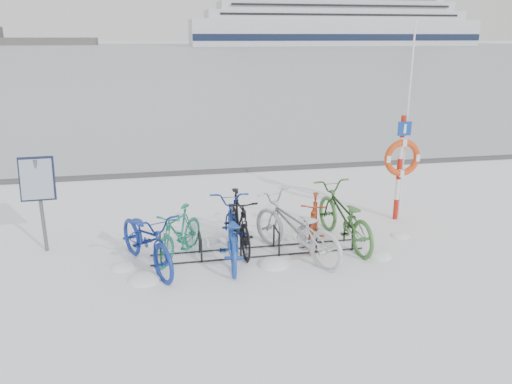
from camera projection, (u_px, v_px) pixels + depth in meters
The scene contains 15 objects.
ground at pixel (258, 253), 9.44m from camera, with size 900.00×900.00×0.00m, color white.
ice_sheet at pixel (161, 50), 154.68m from camera, with size 400.00×298.00×0.02m, color #A6B4BC.
quay_edge at pixel (220, 171), 14.95m from camera, with size 400.00×0.25×0.10m, color #3F3F42.
bike_rack at pixel (258, 244), 9.38m from camera, with size 4.00×0.48×0.46m.
info_board at pixel (38, 184), 9.12m from camera, with size 0.62×0.26×1.84m.
lifebuoy_station at pixel (402, 158), 10.71m from camera, with size 0.81×0.23×4.22m.
cruise_ferry at pixel (333, 19), 218.52m from camera, with size 126.85×23.95×41.68m.
bike_0 at pixel (147, 237), 8.72m from camera, with size 0.74×2.13×1.12m, color navy.
bike_1 at pixel (179, 232), 9.15m from camera, with size 0.46×1.62×0.97m, color #167055.
bike_2 at pixel (231, 230), 9.06m from camera, with size 0.74×2.12×1.11m, color #183E9C.
bike_3 at pixel (239, 220), 9.51m from camera, with size 0.53×1.88×1.13m, color black.
bike_4 at pixel (296, 226), 9.12m from camera, with size 0.79×2.26×1.19m, color silver.
bike_5 at pixel (314, 219), 9.74m from camera, with size 0.47×1.65×0.99m, color maroon.
bike_6 at pixel (344, 214), 9.76m from camera, with size 0.77×2.22×1.17m, color #376B2E.
snow_drifts at pixel (260, 254), 9.36m from camera, with size 5.90×1.95×0.20m.
Camera 1 is at (-1.69, -8.50, 3.91)m, focal length 35.00 mm.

